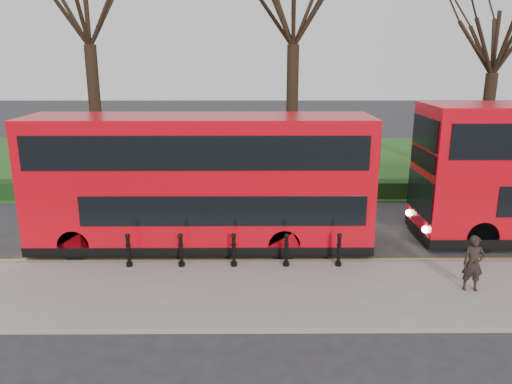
{
  "coord_description": "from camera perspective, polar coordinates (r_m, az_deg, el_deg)",
  "views": [
    {
      "loc": [
        0.0,
        -15.55,
        6.38
      ],
      "look_at": [
        0.1,
        0.5,
        2.0
      ],
      "focal_mm": 35.0,
      "sensor_mm": 36.0,
      "label": 1
    }
  ],
  "objects": [
    {
      "name": "ground",
      "position": [
        16.81,
        -0.34,
        -7.04
      ],
      "size": [
        120.0,
        120.0,
        0.0
      ],
      "primitive_type": "plane",
      "color": "#28282B",
      "rests_on": "ground"
    },
    {
      "name": "pavement",
      "position": [
        14.05,
        -0.34,
        -11.41
      ],
      "size": [
        60.0,
        4.0,
        0.15
      ],
      "primitive_type": "cube",
      "color": "gray",
      "rests_on": "ground"
    },
    {
      "name": "kerb",
      "position": [
        15.86,
        -0.34,
        -8.16
      ],
      "size": [
        60.0,
        0.25,
        0.16
      ],
      "primitive_type": "cube",
      "color": "slate",
      "rests_on": "ground"
    },
    {
      "name": "grass_verge",
      "position": [
        31.21,
        -0.36,
        3.52
      ],
      "size": [
        60.0,
        18.0,
        0.06
      ],
      "primitive_type": "cube",
      "color": "#1F4F1A",
      "rests_on": "ground"
    },
    {
      "name": "hedge",
      "position": [
        23.14,
        -0.36,
        0.28
      ],
      "size": [
        60.0,
        0.9,
        0.8
      ],
      "primitive_type": "cube",
      "color": "black",
      "rests_on": "ground"
    },
    {
      "name": "yellow_line_outer",
      "position": [
        16.16,
        -0.34,
        -7.97
      ],
      "size": [
        60.0,
        0.1,
        0.01
      ],
      "primitive_type": "cube",
      "color": "yellow",
      "rests_on": "ground"
    },
    {
      "name": "yellow_line_inner",
      "position": [
        16.35,
        -0.34,
        -7.69
      ],
      "size": [
        60.0,
        0.1,
        0.01
      ],
      "primitive_type": "cube",
      "color": "yellow",
      "rests_on": "ground"
    },
    {
      "name": "tree_right",
      "position": [
        28.25,
        25.81,
        15.8
      ],
      "size": [
        6.49,
        6.49,
        10.14
      ],
      "color": "black",
      "rests_on": "ground"
    },
    {
      "name": "bollard_row",
      "position": [
        15.33,
        -2.55,
        -6.71
      ],
      "size": [
        6.58,
        0.15,
        1.0
      ],
      "color": "black",
      "rests_on": "pavement"
    },
    {
      "name": "bus_lead",
      "position": [
        16.79,
        -6.39,
        1.0
      ],
      "size": [
        11.33,
        2.6,
        4.51
      ],
      "color": "red",
      "rests_on": "ground"
    },
    {
      "name": "pedestrian",
      "position": [
        14.92,
        23.58,
        -7.49
      ],
      "size": [
        0.61,
        0.44,
        1.57
      ],
      "primitive_type": "imported",
      "rotation": [
        0.0,
        0.0,
        -0.12
      ],
      "color": "black",
      "rests_on": "pavement"
    }
  ]
}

